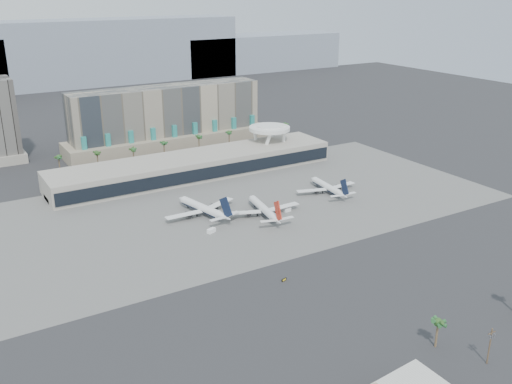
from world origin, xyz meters
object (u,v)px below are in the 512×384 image
service_vehicle_b (287,210)px  taxiway_sign (284,280)px  airliner_left (203,208)px  airliner_right (328,187)px  airliner_centre (264,209)px  service_vehicle_a (211,231)px  utility_pole (490,343)px

service_vehicle_b → taxiway_sign: (-40.13, -57.97, -0.43)m
airliner_left → service_vehicle_b: size_ratio=11.05×
airliner_right → taxiway_sign: airliner_right is taller
airliner_centre → service_vehicle_a: airliner_centre is taller
airliner_left → airliner_right: 71.81m
taxiway_sign → utility_pole: bearing=-85.2°
airliner_centre → airliner_right: 47.61m
utility_pole → service_vehicle_a: 129.94m
utility_pole → service_vehicle_b: utility_pole is taller
service_vehicle_a → airliner_left: bearing=52.7°
service_vehicle_a → airliner_centre: bearing=-11.9°
airliner_centre → airliner_right: airliner_centre is taller
airliner_centre → service_vehicle_a: size_ratio=9.84×
service_vehicle_a → service_vehicle_b: size_ratio=1.09×
utility_pole → airliner_centre: bearing=88.5°
airliner_left → service_vehicle_b: (37.66, -17.05, -2.66)m
airliner_left → service_vehicle_b: airliner_left is taller
airliner_centre → airliner_right: size_ratio=1.08×
airliner_centre → service_vehicle_a: bearing=-161.5°
utility_pole → airliner_right: bearing=70.5°
airliner_left → airliner_centre: (24.99, -15.74, -0.13)m
service_vehicle_b → taxiway_sign: size_ratio=1.58×
airliner_left → service_vehicle_a: size_ratio=10.11×
taxiway_sign → service_vehicle_b: bearing=41.9°
service_vehicle_b → taxiway_sign: bearing=-132.0°
taxiway_sign → airliner_right: bearing=29.6°
utility_pole → service_vehicle_b: bearing=82.9°
airliner_left → airliner_right: size_ratio=1.11×
utility_pole → service_vehicle_a: (-27.45, 126.86, -6.15)m
airliner_centre → taxiway_sign: size_ratio=16.97×
airliner_right → taxiway_sign: (-74.03, -69.12, -2.68)m
airliner_left → taxiway_sign: bearing=-104.2°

